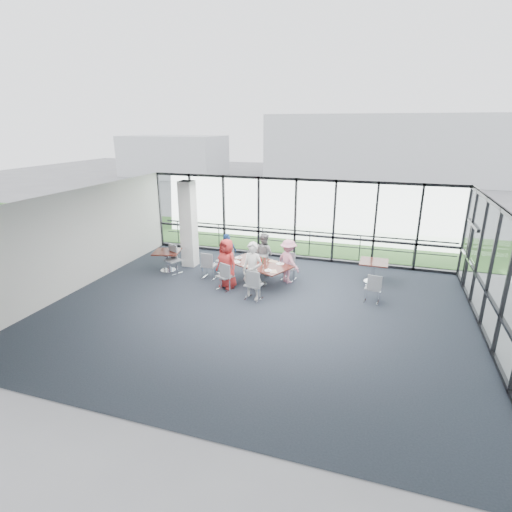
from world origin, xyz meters
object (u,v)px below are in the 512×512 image
(chair_main_nr, at_px, (254,285))
(chair_main_end, at_px, (224,261))
(diner_far_left, at_px, (264,254))
(chair_main_nl, at_px, (225,276))
(chair_spare_la, at_px, (209,265))
(chair_spare_r, at_px, (373,288))
(side_table_right, at_px, (374,264))
(diner_far_right, at_px, (288,261))
(side_table_left, at_px, (167,254))
(chair_main_fl, at_px, (264,260))
(structural_column, at_px, (189,224))
(diner_near_right, at_px, (253,271))
(main_table, at_px, (259,266))
(diner_near_left, at_px, (227,264))
(chair_spare_lb, at_px, (173,260))
(diner_end, at_px, (228,254))
(chair_main_fr, at_px, (289,267))

(chair_main_nr, height_order, chair_main_end, chair_main_nr)
(diner_far_left, height_order, chair_main_nl, diner_far_left)
(chair_spare_la, xyz_separation_m, chair_spare_r, (5.50, -0.28, -0.02))
(side_table_right, distance_m, diner_far_right, 2.88)
(side_table_left, bearing_deg, chair_main_fl, 15.40)
(structural_column, distance_m, chair_spare_la, 1.99)
(chair_main_nr, bearing_deg, side_table_left, 171.05)
(diner_near_right, distance_m, chair_main_nr, 0.43)
(main_table, relative_size, chair_main_fl, 2.64)
(diner_far_left, bearing_deg, diner_far_right, -177.66)
(diner_near_left, distance_m, chair_spare_lb, 2.45)
(diner_near_right, bearing_deg, diner_near_left, 162.82)
(diner_near_right, relative_size, chair_spare_r, 2.02)
(side_table_right, bearing_deg, chair_spare_la, -166.14)
(chair_main_nr, height_order, chair_main_fl, chair_main_nr)
(diner_near_left, bearing_deg, side_table_right, 44.77)
(diner_end, bearing_deg, chair_main_fl, 132.76)
(diner_near_left, bearing_deg, side_table_left, -174.41)
(chair_main_nr, bearing_deg, diner_near_right, 143.97)
(diner_far_left, bearing_deg, side_table_right, -145.93)
(chair_main_nr, relative_size, chair_main_fl, 1.05)
(main_table, height_order, chair_main_nr, chair_main_nr)
(side_table_left, height_order, chair_spare_la, chair_spare_la)
(chair_spare_la, bearing_deg, diner_end, 56.79)
(structural_column, xyz_separation_m, chair_spare_r, (6.76, -1.32, -1.15))
(side_table_left, xyz_separation_m, diner_far_right, (4.46, 0.27, 0.11))
(side_table_right, xyz_separation_m, diner_near_right, (-3.47, -2.51, 0.26))
(main_table, xyz_separation_m, chair_spare_r, (3.69, -0.25, -0.19))
(diner_end, height_order, chair_spare_lb, diner_end)
(chair_main_nr, bearing_deg, structural_column, 157.19)
(chair_main_fl, height_order, chair_main_fr, chair_main_fl)
(side_table_right, bearing_deg, chair_main_fl, -176.98)
(diner_near_left, relative_size, chair_main_nl, 1.77)
(main_table, xyz_separation_m, diner_far_right, (0.88, 0.51, 0.11))
(chair_main_nl, height_order, chair_spare_r, chair_main_nl)
(chair_main_nr, distance_m, chair_spare_r, 3.60)
(diner_near_left, bearing_deg, chair_spare_r, 25.56)
(diner_near_right, relative_size, chair_main_end, 1.95)
(main_table, height_order, chair_main_fr, chair_main_fr)
(diner_far_left, distance_m, chair_spare_lb, 3.27)
(diner_far_right, bearing_deg, diner_end, 32.89)
(diner_near_left, relative_size, chair_spare_la, 1.76)
(diner_end, distance_m, chair_main_nl, 1.52)
(chair_spare_la, bearing_deg, chair_main_fr, 16.49)
(diner_far_right, height_order, diner_end, diner_far_right)
(diner_far_right, xyz_separation_m, chair_spare_la, (-2.70, -0.48, -0.28))
(side_table_left, xyz_separation_m, chair_spare_la, (1.76, -0.20, -0.17))
(diner_far_right, xyz_separation_m, chair_main_end, (-2.41, 0.16, -0.29))
(chair_main_nr, xyz_separation_m, chair_main_fr, (0.65, 1.93, -0.03))
(diner_end, distance_m, chair_main_fr, 2.26)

